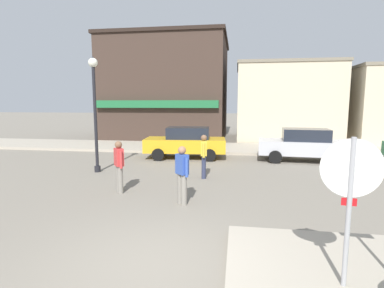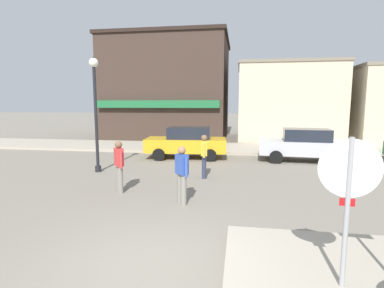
{
  "view_description": "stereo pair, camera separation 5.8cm",
  "coord_description": "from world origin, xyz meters",
  "px_view_note": "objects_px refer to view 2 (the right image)",
  "views": [
    {
      "loc": [
        1.41,
        -4.57,
        2.75
      ],
      "look_at": [
        0.04,
        4.5,
        1.5
      ],
      "focal_mm": 28.0,
      "sensor_mm": 36.0,
      "label": 1
    },
    {
      "loc": [
        1.47,
        -4.56,
        2.75
      ],
      "look_at": [
        0.04,
        4.5,
        1.5
      ],
      "focal_mm": 28.0,
      "sensor_mm": 36.0,
      "label": 2
    }
  ],
  "objects_px": {
    "pedestrian_crossing_far": "(182,173)",
    "pedestrian_kerb_side": "(119,165)",
    "pedestrian_crossing_near": "(204,155)",
    "parked_car_second": "(304,144)",
    "stop_sign": "(348,194)",
    "lamp_post": "(95,98)",
    "parked_car_nearest": "(187,142)"
  },
  "relations": [
    {
      "from": "stop_sign",
      "to": "parked_car_second",
      "type": "bearing_deg",
      "value": 81.6
    },
    {
      "from": "stop_sign",
      "to": "pedestrian_kerb_side",
      "type": "height_order",
      "value": "stop_sign"
    },
    {
      "from": "stop_sign",
      "to": "pedestrian_crossing_far",
      "type": "relative_size",
      "value": 1.43
    },
    {
      "from": "pedestrian_crossing_near",
      "to": "pedestrian_crossing_far",
      "type": "relative_size",
      "value": 1.0
    },
    {
      "from": "lamp_post",
      "to": "pedestrian_kerb_side",
      "type": "distance_m",
      "value": 3.86
    },
    {
      "from": "lamp_post",
      "to": "parked_car_nearest",
      "type": "height_order",
      "value": "lamp_post"
    },
    {
      "from": "parked_car_second",
      "to": "pedestrian_kerb_side",
      "type": "bearing_deg",
      "value": -137.25
    },
    {
      "from": "pedestrian_kerb_side",
      "to": "stop_sign",
      "type": "bearing_deg",
      "value": -39.97
    },
    {
      "from": "pedestrian_crossing_near",
      "to": "pedestrian_crossing_far",
      "type": "xyz_separation_m",
      "value": [
        -0.26,
        -2.98,
        0.0
      ]
    },
    {
      "from": "stop_sign",
      "to": "parked_car_nearest",
      "type": "height_order",
      "value": "stop_sign"
    },
    {
      "from": "parked_car_nearest",
      "to": "pedestrian_kerb_side",
      "type": "height_order",
      "value": "pedestrian_kerb_side"
    },
    {
      "from": "parked_car_second",
      "to": "lamp_post",
      "type": "bearing_deg",
      "value": -157.41
    },
    {
      "from": "pedestrian_crossing_far",
      "to": "lamp_post",
      "type": "bearing_deg",
      "value": 140.86
    },
    {
      "from": "lamp_post",
      "to": "pedestrian_crossing_near",
      "type": "relative_size",
      "value": 2.82
    },
    {
      "from": "pedestrian_kerb_side",
      "to": "parked_car_nearest",
      "type": "bearing_deg",
      "value": 80.58
    },
    {
      "from": "parked_car_second",
      "to": "pedestrian_crossing_far",
      "type": "relative_size",
      "value": 2.56
    },
    {
      "from": "stop_sign",
      "to": "parked_car_second",
      "type": "distance_m",
      "value": 10.6
    },
    {
      "from": "stop_sign",
      "to": "pedestrian_crossing_near",
      "type": "xyz_separation_m",
      "value": [
        -2.75,
        6.5,
        -0.65
      ]
    },
    {
      "from": "pedestrian_kerb_side",
      "to": "parked_car_second",
      "type": "bearing_deg",
      "value": 42.75
    },
    {
      "from": "stop_sign",
      "to": "pedestrian_crossing_far",
      "type": "bearing_deg",
      "value": 130.54
    },
    {
      "from": "pedestrian_crossing_far",
      "to": "parked_car_nearest",
      "type": "bearing_deg",
      "value": 98.9
    },
    {
      "from": "lamp_post",
      "to": "pedestrian_crossing_far",
      "type": "relative_size",
      "value": 2.82
    },
    {
      "from": "pedestrian_crossing_far",
      "to": "pedestrian_kerb_side",
      "type": "relative_size",
      "value": 1.0
    },
    {
      "from": "pedestrian_crossing_far",
      "to": "parked_car_second",
      "type": "bearing_deg",
      "value": 56.69
    },
    {
      "from": "parked_car_nearest",
      "to": "pedestrian_crossing_far",
      "type": "height_order",
      "value": "pedestrian_crossing_far"
    },
    {
      "from": "parked_car_nearest",
      "to": "pedestrian_kerb_side",
      "type": "relative_size",
      "value": 2.56
    },
    {
      "from": "stop_sign",
      "to": "pedestrian_crossing_near",
      "type": "bearing_deg",
      "value": 112.93
    },
    {
      "from": "stop_sign",
      "to": "parked_car_second",
      "type": "xyz_separation_m",
      "value": [
        1.54,
        10.46,
        -0.71
      ]
    },
    {
      "from": "pedestrian_crossing_far",
      "to": "pedestrian_kerb_side",
      "type": "xyz_separation_m",
      "value": [
        -2.11,
        0.77,
        0.0
      ]
    },
    {
      "from": "stop_sign",
      "to": "pedestrian_crossing_near",
      "type": "relative_size",
      "value": 1.43
    },
    {
      "from": "pedestrian_crossing_near",
      "to": "pedestrian_kerb_side",
      "type": "relative_size",
      "value": 1.0
    },
    {
      "from": "lamp_post",
      "to": "pedestrian_crossing_near",
      "type": "distance_m",
      "value": 4.85
    }
  ]
}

